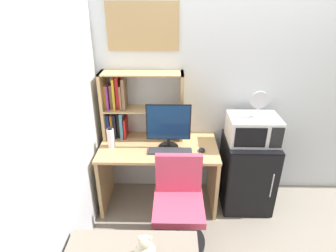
{
  "coord_description": "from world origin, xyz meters",
  "views": [
    {
      "loc": [
        -0.78,
        -2.86,
        2.2
      ],
      "look_at": [
        -0.83,
        -0.36,
        0.99
      ],
      "focal_mm": 29.67,
      "sensor_mm": 36.0,
      "label": 1
    }
  ],
  "objects_px": {
    "hutch_bookshelf": "(129,105)",
    "computer_mouse": "(202,150)",
    "wall_corkboard": "(143,27)",
    "keyboard": "(170,151)",
    "desk_chair": "(178,209)",
    "monitor": "(168,125)",
    "microwave": "(253,129)",
    "water_bottle": "(111,138)",
    "desk_fan": "(259,102)",
    "mini_fridge": "(247,173)",
    "teddy_bear": "(145,250)"
  },
  "relations": [
    {
      "from": "hutch_bookshelf",
      "to": "computer_mouse",
      "type": "xyz_separation_m",
      "value": [
        0.76,
        -0.32,
        -0.36
      ]
    },
    {
      "from": "wall_corkboard",
      "to": "keyboard",
      "type": "bearing_deg",
      "value": -57.49
    },
    {
      "from": "keyboard",
      "to": "desk_chair",
      "type": "xyz_separation_m",
      "value": [
        0.08,
        -0.41,
        -0.38
      ]
    },
    {
      "from": "monitor",
      "to": "microwave",
      "type": "bearing_deg",
      "value": 3.5
    },
    {
      "from": "water_bottle",
      "to": "desk_fan",
      "type": "distance_m",
      "value": 1.53
    },
    {
      "from": "mini_fridge",
      "to": "desk_chair",
      "type": "xyz_separation_m",
      "value": [
        -0.76,
        -0.56,
        -0.02
      ]
    },
    {
      "from": "keyboard",
      "to": "microwave",
      "type": "height_order",
      "value": "microwave"
    },
    {
      "from": "monitor",
      "to": "microwave",
      "type": "distance_m",
      "value": 0.87
    },
    {
      "from": "microwave",
      "to": "wall_corkboard",
      "type": "distance_m",
      "value": 1.51
    },
    {
      "from": "computer_mouse",
      "to": "desk_fan",
      "type": "relative_size",
      "value": 0.32
    },
    {
      "from": "microwave",
      "to": "desk_chair",
      "type": "xyz_separation_m",
      "value": [
        -0.76,
        -0.56,
        -0.56
      ]
    },
    {
      "from": "keyboard",
      "to": "mini_fridge",
      "type": "distance_m",
      "value": 0.93
    },
    {
      "from": "hutch_bookshelf",
      "to": "keyboard",
      "type": "relative_size",
      "value": 1.96
    },
    {
      "from": "water_bottle",
      "to": "desk_fan",
      "type": "relative_size",
      "value": 0.82
    },
    {
      "from": "wall_corkboard",
      "to": "mini_fridge",
      "type": "bearing_deg",
      "value": -14.37
    },
    {
      "from": "hutch_bookshelf",
      "to": "teddy_bear",
      "type": "height_order",
      "value": "hutch_bookshelf"
    },
    {
      "from": "hutch_bookshelf",
      "to": "keyboard",
      "type": "xyz_separation_m",
      "value": [
        0.44,
        -0.34,
        -0.36
      ]
    },
    {
      "from": "microwave",
      "to": "water_bottle",
      "type": "bearing_deg",
      "value": -177.94
    },
    {
      "from": "hutch_bookshelf",
      "to": "microwave",
      "type": "bearing_deg",
      "value": -8.41
    },
    {
      "from": "hutch_bookshelf",
      "to": "teddy_bear",
      "type": "distance_m",
      "value": 1.52
    },
    {
      "from": "computer_mouse",
      "to": "desk_fan",
      "type": "xyz_separation_m",
      "value": [
        0.54,
        0.12,
        0.47
      ]
    },
    {
      "from": "hutch_bookshelf",
      "to": "monitor",
      "type": "bearing_deg",
      "value": -30.0
    },
    {
      "from": "monitor",
      "to": "keyboard",
      "type": "xyz_separation_m",
      "value": [
        0.02,
        -0.1,
        -0.25
      ]
    },
    {
      "from": "computer_mouse",
      "to": "teddy_bear",
      "type": "height_order",
      "value": "computer_mouse"
    },
    {
      "from": "computer_mouse",
      "to": "water_bottle",
      "type": "distance_m",
      "value": 0.94
    },
    {
      "from": "hutch_bookshelf",
      "to": "desk_chair",
      "type": "height_order",
      "value": "hutch_bookshelf"
    },
    {
      "from": "desk_fan",
      "to": "keyboard",
      "type": "bearing_deg",
      "value": -170.54
    },
    {
      "from": "microwave",
      "to": "teddy_bear",
      "type": "bearing_deg",
      "value": -129.56
    },
    {
      "from": "water_bottle",
      "to": "teddy_bear",
      "type": "height_order",
      "value": "water_bottle"
    },
    {
      "from": "hutch_bookshelf",
      "to": "water_bottle",
      "type": "relative_size",
      "value": 3.84
    },
    {
      "from": "monitor",
      "to": "mini_fridge",
      "type": "height_order",
      "value": "monitor"
    },
    {
      "from": "hutch_bookshelf",
      "to": "keyboard",
      "type": "bearing_deg",
      "value": -37.73
    },
    {
      "from": "desk_fan",
      "to": "teddy_bear",
      "type": "distance_m",
      "value": 1.7
    },
    {
      "from": "monitor",
      "to": "desk_fan",
      "type": "xyz_separation_m",
      "value": [
        0.88,
        0.05,
        0.23
      ]
    },
    {
      "from": "desk_chair",
      "to": "keyboard",
      "type": "bearing_deg",
      "value": 101.5
    },
    {
      "from": "monitor",
      "to": "desk_chair",
      "type": "height_order",
      "value": "monitor"
    },
    {
      "from": "hutch_bookshelf",
      "to": "desk_chair",
      "type": "relative_size",
      "value": 0.99
    },
    {
      "from": "computer_mouse",
      "to": "microwave",
      "type": "relative_size",
      "value": 0.17
    },
    {
      "from": "water_bottle",
      "to": "teddy_bear",
      "type": "distance_m",
      "value": 1.27
    },
    {
      "from": "desk_chair",
      "to": "wall_corkboard",
      "type": "bearing_deg",
      "value": 113.1
    },
    {
      "from": "monitor",
      "to": "teddy_bear",
      "type": "xyz_separation_m",
      "value": [
        -0.14,
        -1.16,
        -0.4
      ]
    },
    {
      "from": "hutch_bookshelf",
      "to": "microwave",
      "type": "relative_size",
      "value": 1.7
    },
    {
      "from": "hutch_bookshelf",
      "to": "desk_chair",
      "type": "distance_m",
      "value": 1.18
    },
    {
      "from": "water_bottle",
      "to": "wall_corkboard",
      "type": "xyz_separation_m",
      "value": [
        0.34,
        0.34,
        1.05
      ]
    },
    {
      "from": "desk_fan",
      "to": "monitor",
      "type": "bearing_deg",
      "value": -176.95
    },
    {
      "from": "mini_fridge",
      "to": "wall_corkboard",
      "type": "distance_m",
      "value": 1.9
    },
    {
      "from": "computer_mouse",
      "to": "desk_chair",
      "type": "distance_m",
      "value": 0.63
    },
    {
      "from": "keyboard",
      "to": "mini_fridge",
      "type": "xyz_separation_m",
      "value": [
        0.85,
        0.15,
        -0.35
      ]
    },
    {
      "from": "hutch_bookshelf",
      "to": "monitor",
      "type": "relative_size",
      "value": 1.81
    },
    {
      "from": "keyboard",
      "to": "mini_fridge",
      "type": "bearing_deg",
      "value": 9.84
    }
  ]
}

